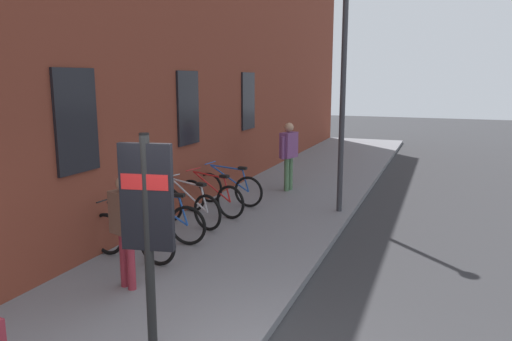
% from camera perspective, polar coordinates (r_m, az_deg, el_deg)
% --- Properties ---
extents(ground, '(60.00, 60.00, 0.00)m').
position_cam_1_polar(ground, '(10.45, 16.06, -6.63)').
color(ground, '#2D2D30').
extents(sidewalk_pavement, '(24.00, 3.50, 0.12)m').
position_cam_1_polar(sidewalk_pavement, '(12.82, 4.60, -2.74)').
color(sidewalk_pavement, slate).
rests_on(sidewalk_pavement, ground).
extents(station_facade, '(22.00, 0.65, 9.01)m').
position_cam_1_polar(station_facade, '(14.18, -2.23, 16.65)').
color(station_facade, brown).
rests_on(station_facade, ground).
extents(bicycle_nearest_sign, '(0.48, 1.77, 0.97)m').
position_cam_1_polar(bicycle_nearest_sign, '(8.24, -14.31, -7.53)').
color(bicycle_nearest_sign, black).
rests_on(bicycle_nearest_sign, sidewalk_pavement).
extents(bicycle_under_window, '(0.48, 1.77, 0.97)m').
position_cam_1_polar(bicycle_under_window, '(9.00, -10.97, -5.83)').
color(bicycle_under_window, black).
rests_on(bicycle_under_window, sidewalk_pavement).
extents(bicycle_end_of_row, '(0.64, 1.72, 0.97)m').
position_cam_1_polar(bicycle_end_of_row, '(9.88, -7.90, -4.22)').
color(bicycle_end_of_row, black).
rests_on(bicycle_end_of_row, sidewalk_pavement).
extents(bicycle_far_end, '(0.56, 1.74, 0.97)m').
position_cam_1_polar(bicycle_far_end, '(10.58, -5.27, -3.16)').
color(bicycle_far_end, black).
rests_on(bicycle_far_end, sidewalk_pavement).
extents(bicycle_mid_rack, '(0.48, 1.77, 0.97)m').
position_cam_1_polar(bicycle_mid_rack, '(11.41, -3.21, -2.10)').
color(bicycle_mid_rack, black).
rests_on(bicycle_mid_rack, sidewalk_pavement).
extents(transit_info_sign, '(0.18, 0.56, 2.40)m').
position_cam_1_polar(transit_info_sign, '(5.06, -12.59, -4.74)').
color(transit_info_sign, black).
rests_on(transit_info_sign, sidewalk_pavement).
extents(pedestrian_crossing_street, '(0.37, 0.59, 1.62)m').
position_cam_1_polar(pedestrian_crossing_street, '(7.02, -15.01, -5.67)').
color(pedestrian_crossing_street, maroon).
rests_on(pedestrian_crossing_street, sidewalk_pavement).
extents(pedestrian_near_bus, '(0.66, 0.38, 1.79)m').
position_cam_1_polar(pedestrian_near_bus, '(12.76, 3.85, 2.48)').
color(pedestrian_near_bus, '#4C724C').
rests_on(pedestrian_near_bus, sidewalk_pavement).
extents(street_lamp, '(0.28, 0.28, 5.26)m').
position_cam_1_polar(street_lamp, '(10.73, 10.20, 11.60)').
color(street_lamp, '#333338').
rests_on(street_lamp, sidewalk_pavement).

